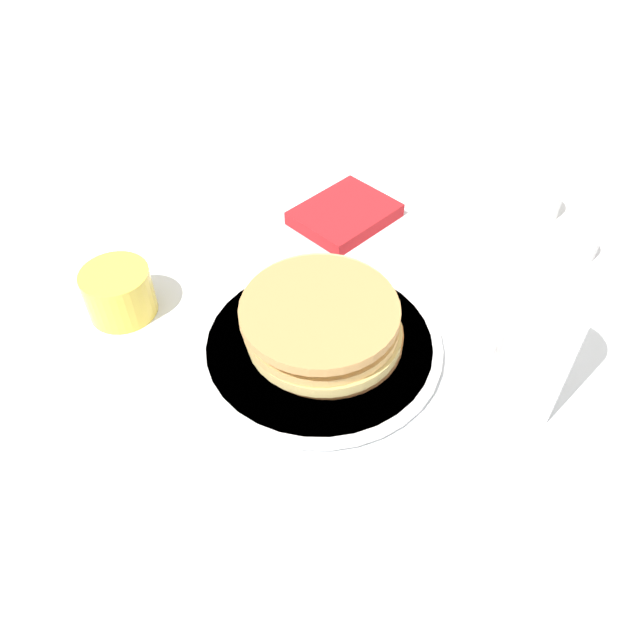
# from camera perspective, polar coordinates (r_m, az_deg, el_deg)

# --- Properties ---
(ground_plane) EXTENTS (4.00, 4.00, 0.00)m
(ground_plane) POSITION_cam_1_polar(r_m,az_deg,el_deg) (0.73, -1.41, -1.77)
(ground_plane) COLOR white
(plate) EXTENTS (0.28, 0.28, 0.01)m
(plate) POSITION_cam_1_polar(r_m,az_deg,el_deg) (0.72, 0.00, -2.22)
(plate) COLOR white
(plate) RESTS_ON ground_plane
(pancake_stack) EXTENTS (0.19, 0.19, 0.06)m
(pancake_stack) POSITION_cam_1_polar(r_m,az_deg,el_deg) (0.69, 0.28, -0.16)
(pancake_stack) COLOR #BD773C
(pancake_stack) RESTS_ON plate
(juice_glass) EXTENTS (0.08, 0.08, 0.06)m
(juice_glass) POSITION_cam_1_polar(r_m,az_deg,el_deg) (0.78, -17.90, 2.40)
(juice_glass) COLOR yellow
(juice_glass) RESTS_ON ground_plane
(cream_jug) EXTENTS (0.09, 0.09, 0.15)m
(cream_jug) POSITION_cam_1_polar(r_m,az_deg,el_deg) (0.80, 18.19, 6.36)
(cream_jug) COLOR white
(cream_jug) RESTS_ON ground_plane
(water_bottle_near) EXTENTS (0.07, 0.07, 0.23)m
(water_bottle_near) POSITION_cam_1_polar(r_m,az_deg,el_deg) (0.62, 19.42, -1.47)
(water_bottle_near) COLOR white
(water_bottle_near) RESTS_ON ground_plane
(napkin) EXTENTS (0.12, 0.14, 0.02)m
(napkin) POSITION_cam_1_polar(r_m,az_deg,el_deg) (0.90, 2.28, 9.63)
(napkin) COLOR red
(napkin) RESTS_ON ground_plane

